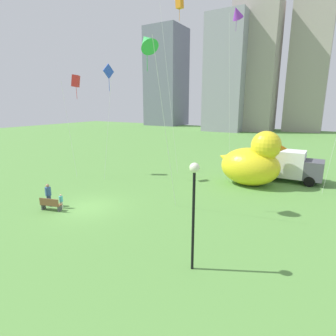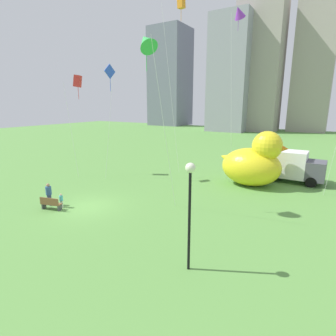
{
  "view_description": "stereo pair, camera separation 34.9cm",
  "coord_description": "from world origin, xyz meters",
  "views": [
    {
      "loc": [
        13.79,
        -12.3,
        7.07
      ],
      "look_at": [
        3.71,
        4.79,
        2.29
      ],
      "focal_mm": 28.64,
      "sensor_mm": 36.0,
      "label": 1
    },
    {
      "loc": [
        14.09,
        -12.12,
        7.07
      ],
      "look_at": [
        3.71,
        4.79,
        2.29
      ],
      "focal_mm": 28.64,
      "sensor_mm": 36.0,
      "label": 2
    }
  ],
  "objects": [
    {
      "name": "person_child",
      "position": [
        -1.43,
        -1.04,
        0.56
      ],
      "size": [
        0.25,
        0.25,
        1.01
      ],
      "color": "silver",
      "rests_on": "ground"
    },
    {
      "name": "kite_orange",
      "position": [
        -0.17,
        13.54,
        16.63
      ],
      "size": [
        2.65,
        2.12,
        17.35
      ],
      "color": "silver",
      "rests_on": "ground"
    },
    {
      "name": "person_adult",
      "position": [
        -2.53,
        -1.21,
        0.89
      ],
      "size": [
        0.4,
        0.4,
        1.62
      ],
      "color": "#38476B",
      "rests_on": "ground"
    },
    {
      "name": "lamppost",
      "position": [
        9.41,
        -2.78,
        3.47
      ],
      "size": [
        0.42,
        0.42,
        4.78
      ],
      "color": "black",
      "rests_on": "ground"
    },
    {
      "name": "giant_inflatable_duck",
      "position": [
        8.53,
        11.21,
        2.07
      ],
      "size": [
        5.87,
        3.77,
        4.87
      ],
      "color": "yellow",
      "rests_on": "ground"
    },
    {
      "name": "kite_purple",
      "position": [
        4.57,
        16.99,
        15.96
      ],
      "size": [
        1.38,
        1.73,
        16.77
      ],
      "color": "silver",
      "rests_on": "ground"
    },
    {
      "name": "kite_red",
      "position": [
        -7.68,
        6.5,
        9.15
      ],
      "size": [
        1.99,
        1.78,
        9.8
      ],
      "color": "silver",
      "rests_on": "ground"
    },
    {
      "name": "ground_plane",
      "position": [
        0.0,
        0.0,
        0.0
      ],
      "size": [
        140.0,
        140.0,
        0.0
      ],
      "primitive_type": "plane",
      "color": "#5B9443"
    },
    {
      "name": "kite_green",
      "position": [
        3.82,
        2.08,
        10.69
      ],
      "size": [
        2.31,
        2.67,
        11.49
      ],
      "color": "silver",
      "rests_on": "ground"
    },
    {
      "name": "park_bench",
      "position": [
        -1.68,
        -1.71,
        0.47
      ],
      "size": [
        1.51,
        0.82,
        0.9
      ],
      "color": "brown",
      "rests_on": "ground"
    },
    {
      "name": "box_truck",
      "position": [
        11.09,
        14.35,
        1.44
      ],
      "size": [
        5.56,
        2.47,
        2.85
      ],
      "color": "white",
      "rests_on": "ground"
    },
    {
      "name": "kite_blue",
      "position": [
        -3.43,
        6.51,
        9.45
      ],
      "size": [
        0.94,
        1.49,
        10.49
      ],
      "color": "silver",
      "rests_on": "ground"
    },
    {
      "name": "city_skyline",
      "position": [
        -11.82,
        64.15,
        16.57
      ],
      "size": [
        52.18,
        19.98,
        41.39
      ],
      "color": "slate",
      "rests_on": "ground"
    }
  ]
}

